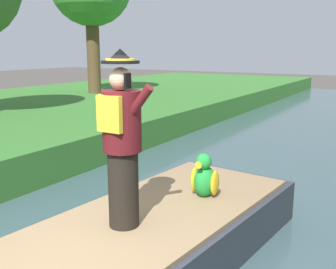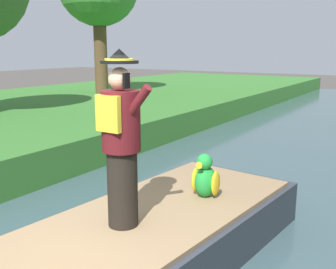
# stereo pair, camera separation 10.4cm
# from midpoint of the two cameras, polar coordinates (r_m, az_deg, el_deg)

# --- Properties ---
(boat) EXTENTS (2.17, 4.35, 0.61)m
(boat) POSITION_cam_midpoint_polar(r_m,az_deg,el_deg) (4.84, -0.97, -14.21)
(boat) COLOR #333842
(boat) RESTS_ON canal_water
(person_pirate) EXTENTS (0.61, 0.42, 1.85)m
(person_pirate) POSITION_cam_midpoint_polar(r_m,az_deg,el_deg) (4.07, -6.01, -0.91)
(person_pirate) COLOR black
(person_pirate) RESTS_ON boat
(parrot_plush) EXTENTS (0.36, 0.35, 0.57)m
(parrot_plush) POSITION_cam_midpoint_polar(r_m,az_deg,el_deg) (5.07, 5.99, -6.28)
(parrot_plush) COLOR green
(parrot_plush) RESTS_ON boat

